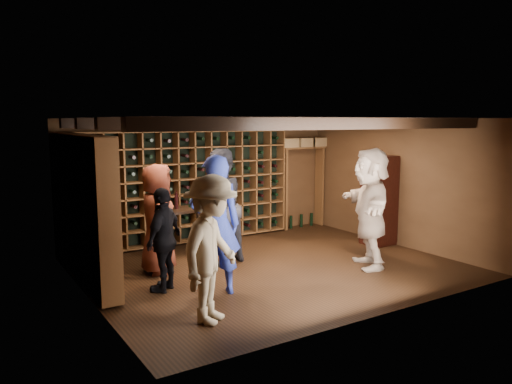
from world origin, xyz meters
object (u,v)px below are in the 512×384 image
man_blue_shirt (215,225)px  guest_beige (370,208)px  guest_khaki (212,249)px  man_grey_suit (219,207)px  guest_woman_black (164,239)px  display_cabinet (379,202)px  guest_red_floral (158,219)px  tasting_table (180,214)px

man_blue_shirt → guest_beige: 2.85m
guest_khaki → guest_beige: 3.43m
man_grey_suit → guest_khaki: 2.53m
guest_woman_black → display_cabinet: bearing=143.9°
man_grey_suit → guest_red_floral: man_grey_suit is taller
guest_red_floral → guest_khaki: size_ratio=0.98×
guest_woman_black → guest_beige: size_ratio=0.75×
guest_khaki → display_cabinet: bearing=-17.6°
guest_khaki → man_blue_shirt: bearing=21.9°
display_cabinet → man_grey_suit: bearing=172.3°
guest_red_floral → tasting_table: (0.74, 0.81, -0.13)m
display_cabinet → guest_khaki: (-4.62, -1.74, 0.06)m
guest_red_floral → guest_beige: guest_beige is taller
tasting_table → man_blue_shirt: bearing=-106.7°
guest_beige → display_cabinet: bearing=158.5°
guest_woman_black → tasting_table: size_ratio=1.27×
display_cabinet → man_blue_shirt: bearing=-168.3°
guest_khaki → guest_woman_black: bearing=54.1°
man_blue_shirt → tasting_table: size_ratio=1.67×
guest_red_floral → guest_woman_black: 0.91m
man_blue_shirt → guest_red_floral: size_ratio=1.12×
guest_woman_black → guest_khaki: 1.41m
tasting_table → guest_khaki: bearing=-112.6°
guest_khaki → tasting_table: size_ratio=1.53×
guest_khaki → guest_beige: bearing=-26.3°
display_cabinet → man_blue_shirt: size_ratio=0.88×
man_grey_suit → guest_khaki: size_ratio=1.10×
display_cabinet → guest_woman_black: 4.69m
man_grey_suit → tasting_table: man_grey_suit is taller
man_blue_shirt → tasting_table: man_blue_shirt is taller
display_cabinet → man_blue_shirt: (-4.11, -0.85, 0.14)m
guest_beige → guest_khaki: bearing=-48.6°
display_cabinet → guest_beige: guest_beige is taller
display_cabinet → guest_red_floral: (-4.43, 0.53, 0.03)m
man_blue_shirt → tasting_table: (0.42, 2.19, -0.24)m
man_blue_shirt → display_cabinet: bearing=-149.2°
man_grey_suit → guest_woman_black: size_ratio=1.32×
display_cabinet → man_grey_suit: (-3.35, 0.45, 0.14)m
guest_woman_black → tasting_table: 1.95m
display_cabinet → guest_woman_black: bearing=-175.9°
man_grey_suit → guest_khaki: (-1.27, -2.19, -0.09)m
guest_khaki → guest_red_floral: bearing=47.2°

